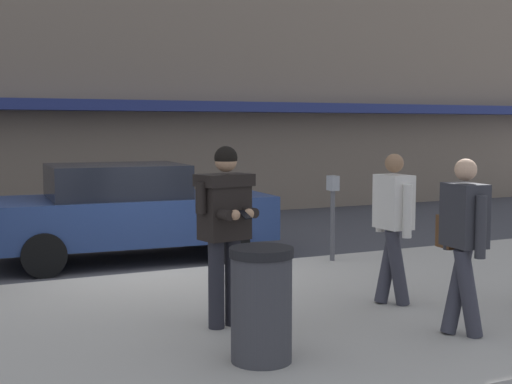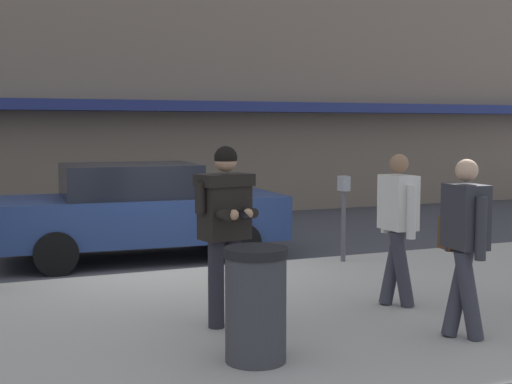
# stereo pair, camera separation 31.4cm
# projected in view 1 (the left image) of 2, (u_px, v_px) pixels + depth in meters

# --- Properties ---
(ground_plane) EXTENTS (80.00, 80.00, 0.00)m
(ground_plane) POSITION_uv_depth(u_px,v_px,m) (149.00, 278.00, 10.03)
(ground_plane) COLOR #3D3D42
(sidewalk) EXTENTS (32.00, 5.30, 0.14)m
(sidewalk) POSITION_uv_depth(u_px,v_px,m) (312.00, 313.00, 7.90)
(sidewalk) COLOR #A8A399
(sidewalk) RESTS_ON ground
(curb_paint_line) EXTENTS (28.00, 0.12, 0.01)m
(curb_paint_line) POSITION_uv_depth(u_px,v_px,m) (213.00, 271.00, 10.51)
(curb_paint_line) COLOR silver
(curb_paint_line) RESTS_ON ground
(parked_sedan_mid) EXTENTS (4.60, 2.14, 1.54)m
(parked_sedan_mid) POSITION_uv_depth(u_px,v_px,m) (126.00, 211.00, 11.33)
(parked_sedan_mid) COLOR navy
(parked_sedan_mid) RESTS_ON ground
(man_texting_on_phone) EXTENTS (0.64, 0.63, 1.81)m
(man_texting_on_phone) POSITION_uv_depth(u_px,v_px,m) (225.00, 216.00, 7.02)
(man_texting_on_phone) COLOR #23232B
(man_texting_on_phone) RESTS_ON sidewalk
(pedestrian_in_light_coat) EXTENTS (0.33, 0.60, 1.70)m
(pedestrian_in_light_coat) POSITION_uv_depth(u_px,v_px,m) (393.00, 219.00, 7.94)
(pedestrian_in_light_coat) COLOR #33333D
(pedestrian_in_light_coat) RESTS_ON sidewalk
(pedestrian_with_bag) EXTENTS (0.36, 0.72, 1.70)m
(pedestrian_with_bag) POSITION_uv_depth(u_px,v_px,m) (463.00, 235.00, 6.75)
(pedestrian_with_bag) COLOR #33333D
(pedestrian_with_bag) RESTS_ON sidewalk
(parking_meter) EXTENTS (0.12, 0.18, 1.27)m
(parking_meter) POSITION_uv_depth(u_px,v_px,m) (333.00, 205.00, 10.55)
(parking_meter) COLOR #4C4C51
(parking_meter) RESTS_ON sidewalk
(trash_bin) EXTENTS (0.55, 0.55, 0.98)m
(trash_bin) POSITION_uv_depth(u_px,v_px,m) (261.00, 304.00, 6.03)
(trash_bin) COLOR #38383D
(trash_bin) RESTS_ON sidewalk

